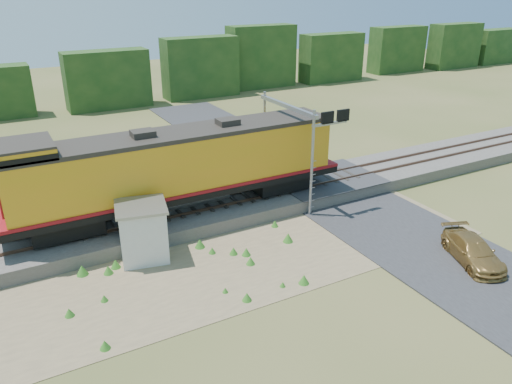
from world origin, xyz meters
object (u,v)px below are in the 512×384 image
locomotive (176,167)px  signal_gantry (297,128)px  shed (143,231)px  car (473,251)px

locomotive → signal_gantry: bearing=-4.8°
shed → car: 16.70m
shed → signal_gantry: size_ratio=0.45×
locomotive → signal_gantry: signal_gantry is taller
shed → signal_gantry: signal_gantry is taller
shed → locomotive: bearing=56.2°
signal_gantry → car: bearing=-70.4°
shed → car: shed is taller
locomotive → shed: bearing=-136.0°
locomotive → car: (11.44, -11.28, -2.87)m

